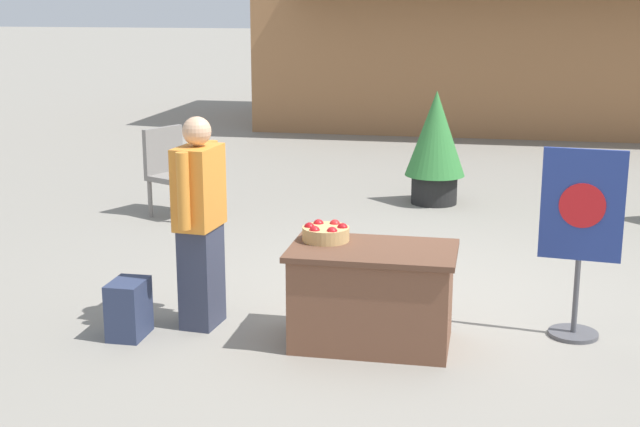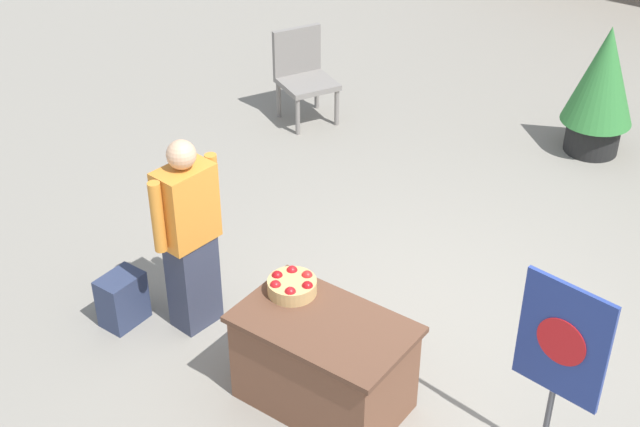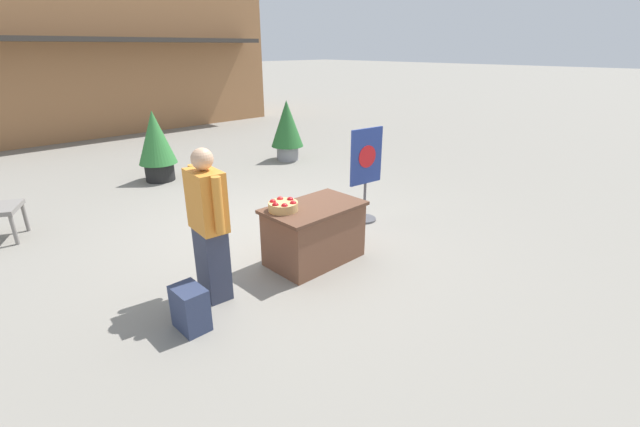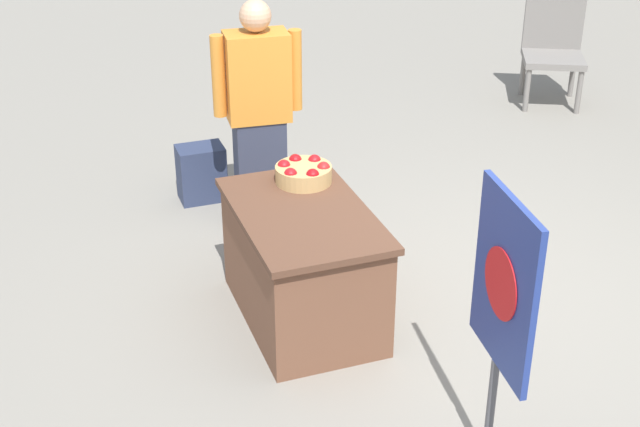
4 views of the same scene
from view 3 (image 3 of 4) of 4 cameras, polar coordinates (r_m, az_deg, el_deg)
name	(u,v)px [view 3 (image 3 of 4)]	position (r m, az deg, el deg)	size (l,w,h in m)	color
ground_plane	(278,231)	(6.12, -5.64, -2.28)	(120.00, 120.00, 0.00)	gray
storefront_building	(91,58)	(15.94, -28.19, 17.83)	(10.05, 5.17, 4.22)	#9E6B42
display_table	(314,233)	(5.14, -0.79, -2.64)	(1.17, 0.72, 0.71)	brown
apple_basket	(283,206)	(4.85, -4.95, 1.04)	(0.34, 0.34, 0.13)	tan
person_visitor	(209,226)	(4.35, -14.59, -1.58)	(0.30, 0.61, 1.58)	#33384C
backpack	(190,308)	(4.19, -16.92, -12.00)	(0.24, 0.34, 0.42)	#2D3856
poster_board	(366,172)	(6.26, 6.12, 5.57)	(0.57, 0.36, 1.38)	#4C4C51
potted_plant_far_left	(287,127)	(9.84, -4.43, 11.40)	(0.73, 0.73, 1.35)	gray
potted_plant_near_left	(156,143)	(8.80, -21.04, 8.74)	(0.71, 0.71, 1.35)	black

